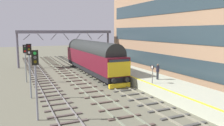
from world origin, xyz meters
The scene contains 13 objects.
ground_plane centered at (0.00, 0.00, 0.00)m, with size 140.00×140.00×0.00m, color #63624F.
track_main centered at (0.00, 0.00, 0.06)m, with size 2.50×60.00×0.15m.
track_adjacent_west centered at (-3.29, 0.00, 0.06)m, with size 2.50×60.00×0.15m.
track_adjacent_far_west centered at (-7.05, 0.00, 0.05)m, with size 2.50×60.00×0.15m.
station_platform centered at (3.60, 0.00, 0.50)m, with size 4.00×44.00×1.01m.
station_building centered at (10.39, 0.59, 7.21)m, with size 5.00×29.50×14.42m.
diesel_locomotive centered at (0.00, 5.70, 2.48)m, with size 2.74×18.41×4.68m.
signal_post_near centered at (-8.89, -8.88, 3.07)m, with size 0.44×0.22×4.80m.
signal_post_mid centered at (-8.89, -3.36, 3.14)m, with size 0.44×0.22×4.93m.
signal_post_far centered at (-8.89, 3.56, 2.88)m, with size 0.44×0.22×4.47m.
platform_number_sign centered at (2.00, -6.45, 2.19)m, with size 0.10×0.44×1.77m.
waiting_passenger centered at (3.51, -5.21, 1.99)m, with size 0.37×0.51×1.64m.
overhead_footbridge centered at (-1.47, 15.05, 5.64)m, with size 16.35×2.00×6.14m.
Camera 1 is at (-10.19, -24.15, 6.03)m, focal length 35.77 mm.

